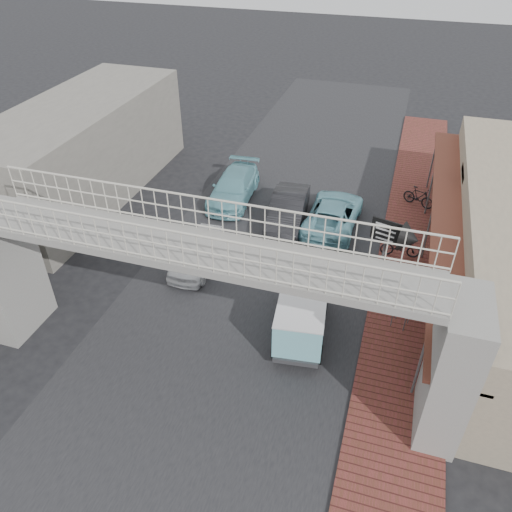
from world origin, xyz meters
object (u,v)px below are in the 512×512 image
Objects in this scene: motorcycle_far at (419,197)px; street_clock at (410,278)px; motorcycle_near at (401,247)px; angkot_far at (234,187)px; white_hatchback at (197,253)px; angkot_van at (302,310)px; angkot_curb at (333,214)px; arrow_sign at (407,239)px; dark_sedan at (288,210)px.

motorcycle_far is 9.71m from street_clock.
angkot_far is at bearing 65.70° from motorcycle_near.
motorcycle_near is at bearing 19.28° from white_hatchback.
angkot_curb is at bearing 84.71° from angkot_van.
white_hatchback reaches higher than motorcycle_near.
angkot_curb is at bearing 143.68° from arrow_sign.
dark_sedan is 1.43× the size of arrow_sign.
motorcycle_near is (9.02, -2.84, -0.16)m from angkot_far.
angkot_curb is 5.08m from motorcycle_far.
angkot_curb is 1.55× the size of arrow_sign.
street_clock reaches higher than angkot_far.
dark_sedan is at bearing 146.62° from motorcycle_far.
street_clock is (3.53, 1.52, 1.19)m from angkot_van.
angkot_van reaches higher than dark_sedan.
angkot_van is (5.40, -2.85, 0.52)m from white_hatchback.
dark_sedan is 3.76m from angkot_far.
motorcycle_far is 7.91m from arrow_sign.
arrow_sign reaches higher than motorcycle_near.
white_hatchback is at bearing -172.65° from street_clock.
dark_sedan is 2.77× the size of motorcycle_far.
angkot_curb is 7.91m from angkot_van.
angkot_far is at bearing 116.13° from angkot_van.
white_hatchback is 0.99× the size of angkot_van.
white_hatchback is 7.22m from angkot_curb.
angkot_curb is at bearing 42.58° from white_hatchback.
angkot_van reaches higher than angkot_far.
dark_sedan is 0.95× the size of angkot_far.
motorcycle_near is 4.97m from street_clock.
dark_sedan is at bearing 70.44° from motorcycle_near.
arrow_sign reaches higher than angkot_van.
white_hatchback is 1.20× the size of arrow_sign.
angkot_far is at bearing 92.45° from white_hatchback.
angkot_curb is at bearing 136.32° from street_clock.
arrow_sign is (3.25, 3.47, 1.57)m from angkot_van.
arrow_sign is at bearing -34.90° from angkot_far.
motorcycle_far is at bearing 64.42° from angkot_van.
street_clock is 2.01m from arrow_sign.
motorcycle_far is (9.58, 2.09, -0.11)m from angkot_far.
dark_sedan is at bearing 55.19° from white_hatchback.
angkot_curb is 1.27× the size of angkot_van.
angkot_far reaches higher than motorcycle_far.
white_hatchback is at bearing -89.58° from angkot_far.
arrow_sign is (3.48, -4.42, 2.06)m from angkot_curb.
arrow_sign is at bearing 2.46° from white_hatchback.
dark_sedan is at bearing 101.22° from angkot_van.
angkot_far is (-0.44, 6.13, 0.05)m from white_hatchback.
motorcycle_near is (3.18, 6.13, -0.63)m from angkot_van.
angkot_van is (5.84, -8.98, 0.48)m from angkot_far.
angkot_curb is (5.17, 5.04, 0.03)m from white_hatchback.
white_hatchback is at bearing -128.32° from dark_sedan.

